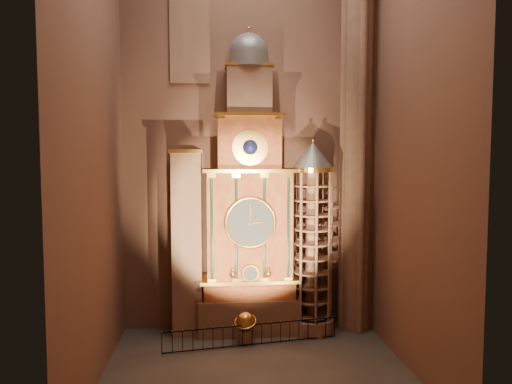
{
  "coord_description": "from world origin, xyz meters",
  "views": [
    {
      "loc": [
        -1.87,
        -20.0,
        9.62
      ],
      "look_at": [
        0.21,
        3.0,
        8.01
      ],
      "focal_mm": 32.0,
      "sensor_mm": 36.0,
      "label": 1
    }
  ],
  "objects": [
    {
      "name": "wall_right",
      "position": [
        7.0,
        0.0,
        11.0
      ],
      "size": [
        0.0,
        22.0,
        22.0
      ],
      "primitive_type": "plane",
      "rotation": [
        1.57,
        0.0,
        -1.57
      ],
      "color": "brown",
      "rests_on": "floor"
    },
    {
      "name": "stair_turret",
      "position": [
        3.5,
        4.7,
        5.27
      ],
      "size": [
        2.5,
        2.5,
        10.8
      ],
      "color": "#8C634C",
      "rests_on": "floor"
    },
    {
      "name": "floor",
      "position": [
        0.0,
        0.0,
        0.0
      ],
      "size": [
        14.0,
        14.0,
        0.0
      ],
      "primitive_type": "plane",
      "color": "#383330",
      "rests_on": "ground"
    },
    {
      "name": "astronomical_clock",
      "position": [
        0.0,
        4.96,
        6.68
      ],
      "size": [
        5.6,
        2.41,
        16.7
      ],
      "color": "#8C634C",
      "rests_on": "floor"
    },
    {
      "name": "gothic_pier",
      "position": [
        6.1,
        5.0,
        11.0
      ],
      "size": [
        2.04,
        2.04,
        22.0
      ],
      "color": "#8C634C",
      "rests_on": "floor"
    },
    {
      "name": "wall_left",
      "position": [
        -7.0,
        0.0,
        11.0
      ],
      "size": [
        0.0,
        22.0,
        22.0
      ],
      "primitive_type": "plane",
      "rotation": [
        1.57,
        0.0,
        1.57
      ],
      "color": "brown",
      "rests_on": "floor"
    },
    {
      "name": "iron_railing",
      "position": [
        0.01,
        2.93,
        0.59
      ],
      "size": [
        9.08,
        1.46,
        1.1
      ],
      "color": "black",
      "rests_on": "floor"
    },
    {
      "name": "wall_back",
      "position": [
        0.0,
        6.0,
        11.0
      ],
      "size": [
        22.0,
        0.0,
        22.0
      ],
      "primitive_type": "plane",
      "rotation": [
        1.57,
        0.0,
        0.0
      ],
      "color": "brown",
      "rests_on": "floor"
    },
    {
      "name": "portrait_tower",
      "position": [
        -3.4,
        4.98,
        5.15
      ],
      "size": [
        1.8,
        1.6,
        10.2
      ],
      "color": "#8C634C",
      "rests_on": "floor"
    },
    {
      "name": "celestial_globe",
      "position": [
        -0.33,
        3.23,
        1.02
      ],
      "size": [
        1.46,
        1.42,
        1.7
      ],
      "color": "#8C634C",
      "rests_on": "floor"
    },
    {
      "name": "stained_glass_window",
      "position": [
        -3.2,
        5.92,
        16.5
      ],
      "size": [
        2.2,
        0.14,
        5.2
      ],
      "color": "navy",
      "rests_on": "wall_back"
    }
  ]
}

